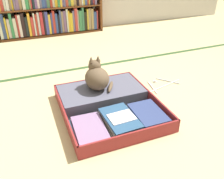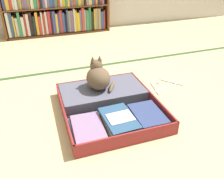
% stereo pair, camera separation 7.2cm
% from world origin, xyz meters
% --- Properties ---
extents(ground_plane, '(10.00, 10.00, 0.00)m').
position_xyz_m(ground_plane, '(0.00, 0.00, 0.00)').
color(ground_plane, '#CBB782').
extents(tatami_border, '(4.80, 0.05, 0.00)m').
position_xyz_m(tatami_border, '(0.00, 0.91, 0.00)').
color(tatami_border, '#315128').
rests_on(tatami_border, ground_plane).
extents(bookshelf, '(1.54, 0.23, 0.79)m').
position_xyz_m(bookshelf, '(-0.10, 2.27, 0.38)').
color(bookshelf, brown).
rests_on(bookshelf, ground_plane).
extents(open_suitcase, '(0.72, 0.81, 0.10)m').
position_xyz_m(open_suitcase, '(-0.04, 0.10, 0.04)').
color(open_suitcase, maroon).
rests_on(open_suitcase, ground_plane).
extents(black_cat, '(0.26, 0.25, 0.26)m').
position_xyz_m(black_cat, '(-0.06, 0.27, 0.20)').
color(black_cat, brown).
rests_on(black_cat, open_suitcase).
extents(clothes_hanger, '(0.41, 0.26, 0.01)m').
position_xyz_m(clothes_hanger, '(0.56, 0.26, 0.01)').
color(clothes_hanger, silver).
rests_on(clothes_hanger, ground_plane).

